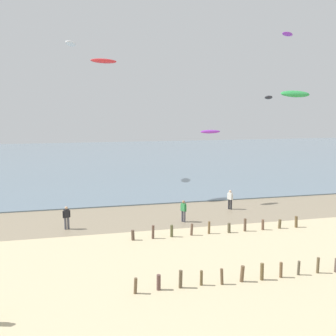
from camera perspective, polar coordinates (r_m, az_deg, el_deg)
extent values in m
cube|color=gray|center=(32.02, -4.43, -7.15)|extent=(120.00, 7.57, 0.01)
cube|color=slate|center=(69.94, -9.40, 1.37)|extent=(160.00, 70.00, 0.10)
cylinder|color=brown|center=(19.32, -4.79, -16.82)|extent=(0.19, 0.20, 0.79)
cylinder|color=brown|center=(19.62, -1.38, -16.40)|extent=(0.21, 0.21, 0.77)
cylinder|color=brown|center=(19.78, 1.85, -15.96)|extent=(0.19, 0.20, 0.91)
cylinder|color=brown|center=(20.13, 4.91, -15.75)|extent=(0.15, 0.17, 0.77)
cylinder|color=brown|center=(20.31, 7.89, -15.48)|extent=(0.19, 0.17, 0.83)
cylinder|color=brown|center=(20.76, 10.81, -14.98)|extent=(0.24, 0.23, 0.86)
cylinder|color=brown|center=(21.16, 13.60, -14.54)|extent=(0.20, 0.19, 0.89)
cylinder|color=brown|center=(21.69, 16.22, -14.14)|extent=(0.18, 0.17, 0.83)
cylinder|color=brown|center=(22.28, 18.59, -13.71)|extent=(0.15, 0.16, 0.77)
cylinder|color=brown|center=(22.83, 21.11, -13.15)|extent=(0.16, 0.18, 0.88)
cylinder|color=brown|center=(23.39, 23.45, -12.93)|extent=(0.23, 0.22, 0.75)
cylinder|color=brown|center=(26.49, -5.17, -9.77)|extent=(0.23, 0.23, 0.69)
cylinder|color=brown|center=(26.69, -2.21, -9.35)|extent=(0.21, 0.20, 0.92)
cylinder|color=brown|center=(27.01, 0.54, -9.20)|extent=(0.20, 0.24, 0.84)
cylinder|color=brown|center=(27.38, 3.49, -8.98)|extent=(0.21, 0.21, 0.84)
cylinder|color=brown|center=(27.82, 6.04, -8.67)|extent=(0.19, 0.20, 0.89)
cylinder|color=brown|center=(28.25, 8.93, -8.67)|extent=(0.22, 0.25, 0.70)
cylinder|color=brown|center=(28.75, 11.22, -8.17)|extent=(0.20, 0.21, 0.93)
cylinder|color=brown|center=(29.34, 13.72, -8.07)|extent=(0.21, 0.22, 0.78)
cylinder|color=brown|center=(30.03, 16.04, -7.87)|extent=(0.24, 0.23, 0.68)
cylinder|color=brown|center=(30.63, 18.27, -7.49)|extent=(0.23, 0.24, 0.85)
cylinder|color=#4C4C56|center=(30.41, 2.44, -7.13)|extent=(0.16, 0.16, 0.88)
cylinder|color=#4C4C56|center=(30.54, 2.11, -7.06)|extent=(0.16, 0.16, 0.88)
cube|color=#338C4C|center=(30.28, 2.28, -5.75)|extent=(0.39, 0.42, 0.60)
sphere|color=#9E7051|center=(30.18, 2.29, -4.97)|extent=(0.22, 0.22, 0.22)
cylinder|color=#338C4C|center=(30.15, 2.64, -5.91)|extent=(0.09, 0.09, 0.52)
cylinder|color=#338C4C|center=(30.44, 1.93, -5.77)|extent=(0.09, 0.09, 0.52)
cylinder|color=#232328|center=(34.57, 9.23, -5.31)|extent=(0.16, 0.16, 0.88)
cylinder|color=#232328|center=(34.68, 8.91, -5.26)|extent=(0.16, 0.16, 0.88)
cube|color=white|center=(34.46, 9.10, -4.09)|extent=(0.39, 0.42, 0.60)
sphere|color=beige|center=(34.37, 9.12, -3.40)|extent=(0.22, 0.22, 0.22)
cylinder|color=white|center=(34.35, 9.44, -4.22)|extent=(0.09, 0.09, 0.52)
cylinder|color=white|center=(34.59, 8.75, -4.12)|extent=(0.09, 0.09, 0.52)
cylinder|color=#4C4C56|center=(29.57, -14.80, -7.87)|extent=(0.16, 0.16, 0.88)
cylinder|color=#4C4C56|center=(29.63, -14.40, -7.82)|extent=(0.16, 0.16, 0.88)
cube|color=black|center=(29.40, -14.65, -6.46)|extent=(0.41, 0.32, 0.60)
sphere|color=tan|center=(29.30, -14.69, -5.67)|extent=(0.22, 0.22, 0.22)
cylinder|color=black|center=(29.35, -15.10, -6.61)|extent=(0.09, 0.09, 0.52)
cylinder|color=black|center=(29.49, -14.20, -6.50)|extent=(0.09, 0.09, 0.52)
ellipsoid|color=purple|center=(35.65, 6.21, 5.32)|extent=(2.06, 0.93, 0.35)
ellipsoid|color=red|center=(37.86, -9.41, 15.21)|extent=(2.71, 1.60, 0.47)
ellipsoid|color=green|center=(41.32, 18.14, 10.27)|extent=(3.63, 1.76, 0.97)
ellipsoid|color=black|center=(38.20, 14.53, 9.98)|extent=(1.79, 2.08, 0.41)
ellipsoid|color=purple|center=(57.22, 17.10, 18.24)|extent=(2.59, 2.05, 0.65)
ellipsoid|color=white|center=(49.31, -14.05, 17.27)|extent=(1.78, 3.15, 0.57)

